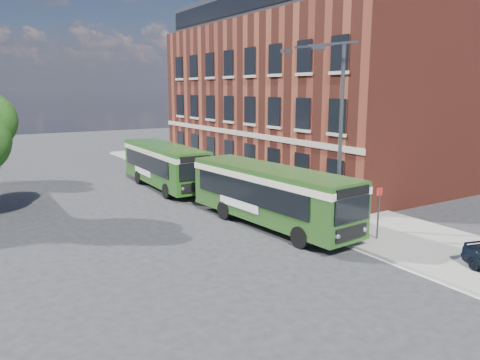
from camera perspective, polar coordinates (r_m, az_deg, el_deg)
ground at (r=22.21m, az=-1.83°, el=-7.01°), size 120.00×120.00×0.00m
pavement at (r=32.33m, az=1.86°, el=-1.11°), size 6.00×48.00×0.15m
kerb_line at (r=30.80m, az=-2.88°, el=-1.86°), size 0.12×48.00×0.01m
brick_office at (r=38.97m, az=7.36°, el=11.09°), size 12.10×26.00×14.20m
street_lamp at (r=22.49m, az=11.50°, el=5.50°), size 2.96×2.38×9.00m
bus_stop_sign at (r=22.07m, az=16.53°, el=-3.51°), size 0.35×0.08×2.52m
bus_front at (r=23.59m, az=3.77°, el=-1.33°), size 3.48×10.73×3.02m
bus_rear at (r=33.19m, az=-9.17°, el=2.16°), size 2.81×10.34×3.02m
pedestrian_a at (r=23.43m, az=10.15°, el=-3.49°), size 0.80×0.69×1.84m
pedestrian_b at (r=25.62m, az=11.99°, el=-2.70°), size 0.79×0.65×1.49m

